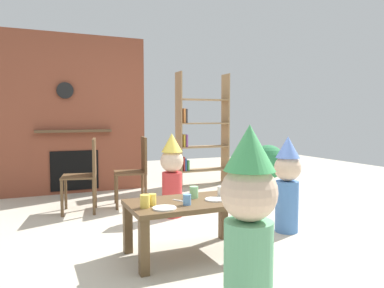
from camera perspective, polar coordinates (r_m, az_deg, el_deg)
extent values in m
plane|color=#BCB29E|center=(3.77, 0.36, -13.75)|extent=(12.00, 12.00, 0.00)
cube|color=brown|center=(5.90, -18.00, 4.40)|extent=(2.20, 0.18, 2.40)
cube|color=black|center=(5.86, -17.72, -3.93)|extent=(0.70, 0.02, 0.60)
cube|color=brown|center=(5.77, -17.81, 1.93)|extent=(1.10, 0.10, 0.04)
cylinder|color=black|center=(5.79, -19.09, 7.85)|extent=(0.24, 0.04, 0.24)
cube|color=#9E7A51|center=(6.10, -2.07, 2.25)|extent=(0.02, 0.28, 1.90)
cube|color=#9E7A51|center=(6.48, 5.19, 2.35)|extent=(0.02, 0.28, 1.90)
cube|color=#9E7A51|center=(6.34, 1.65, -4.03)|extent=(0.86, 0.28, 0.02)
cube|color=#9E7A51|center=(6.30, 1.66, -0.42)|extent=(0.86, 0.28, 0.02)
cube|color=#9E7A51|center=(6.28, 1.67, 3.22)|extent=(0.86, 0.28, 0.02)
cube|color=#9E7A51|center=(6.28, 1.68, 6.87)|extent=(0.86, 0.28, 0.02)
cube|color=#B23333|center=(6.17, -1.53, -3.05)|extent=(0.02, 0.20, 0.24)
cube|color=#3359A5|center=(6.19, -1.26, -3.17)|extent=(0.03, 0.20, 0.21)
cube|color=#3F8C4C|center=(6.21, -0.87, -3.30)|extent=(0.03, 0.20, 0.18)
cube|color=gold|center=(6.14, -1.50, 0.52)|extent=(0.03, 0.20, 0.21)
cube|color=#8C4C99|center=(6.16, -1.08, 0.54)|extent=(0.03, 0.20, 0.21)
cube|color=#D87F3F|center=(6.13, -1.47, 4.40)|extent=(0.04, 0.20, 0.24)
cube|color=#4C4C51|center=(6.14, -1.10, 4.37)|extent=(0.02, 0.20, 0.23)
cube|color=brown|center=(3.13, -0.49, -9.18)|extent=(1.02, 0.58, 0.04)
cube|color=brown|center=(2.82, -7.45, -15.60)|extent=(0.07, 0.07, 0.42)
cube|color=brown|center=(3.19, 9.22, -13.25)|extent=(0.07, 0.07, 0.42)
cube|color=brown|center=(3.27, -9.93, -12.79)|extent=(0.07, 0.07, 0.42)
cube|color=brown|center=(3.60, 4.86, -11.17)|extent=(0.07, 0.07, 0.42)
cylinder|color=#669EE0|center=(2.98, -0.78, -8.62)|extent=(0.07, 0.07, 0.09)
cylinder|color=silver|center=(3.29, 4.64, -7.34)|extent=(0.08, 0.08, 0.09)
cylinder|color=#F2CC4C|center=(2.91, -7.31, -8.79)|extent=(0.08, 0.08, 0.10)
cylinder|color=#F2CC4C|center=(2.98, -6.18, -8.57)|extent=(0.06, 0.06, 0.09)
cylinder|color=#8CD18C|center=(3.22, 0.30, -7.48)|extent=(0.07, 0.07, 0.10)
cylinder|color=white|center=(2.87, -4.30, -9.88)|extent=(0.18, 0.18, 0.01)
cylinder|color=white|center=(3.16, 3.65, -8.56)|extent=(0.18, 0.18, 0.01)
cone|color=#EAC68C|center=(3.16, 7.47, -8.12)|extent=(0.10, 0.10, 0.06)
cube|color=silver|center=(3.12, -1.87, -8.79)|extent=(0.09, 0.14, 0.01)
cylinder|color=#66B27F|center=(2.16, 8.69, -19.42)|extent=(0.27, 0.27, 0.60)
sphere|color=beige|center=(2.02, 8.83, -7.46)|extent=(0.31, 0.31, 0.31)
cone|color=#4CB766|center=(1.98, 8.91, -0.57)|extent=(0.28, 0.28, 0.25)
cylinder|color=#4C7FC6|center=(3.89, 14.47, -9.33)|extent=(0.23, 0.23, 0.52)
sphere|color=beige|center=(3.82, 14.58, -3.60)|extent=(0.27, 0.27, 0.27)
cone|color=#668CE5|center=(3.80, 14.64, -0.48)|extent=(0.24, 0.24, 0.21)
cylinder|color=#D13838|center=(4.33, -3.10, -7.80)|extent=(0.23, 0.23, 0.52)
sphere|color=beige|center=(4.27, -3.12, -2.61)|extent=(0.27, 0.27, 0.27)
cone|color=#F2D14C|center=(4.25, -3.14, 0.21)|extent=(0.24, 0.24, 0.22)
cube|color=brown|center=(4.69, -17.12, -4.82)|extent=(0.47, 0.47, 0.02)
cube|color=brown|center=(4.64, -14.91, -1.93)|extent=(0.11, 0.40, 0.45)
cylinder|color=brown|center=(4.92, -18.99, -7.10)|extent=(0.04, 0.04, 0.43)
cylinder|color=brown|center=(4.57, -19.51, -7.98)|extent=(0.04, 0.04, 0.43)
cylinder|color=brown|center=(4.89, -14.77, -7.07)|extent=(0.04, 0.04, 0.43)
cylinder|color=brown|center=(4.54, -14.96, -7.96)|extent=(0.04, 0.04, 0.43)
cube|color=brown|center=(4.87, -9.59, -4.36)|extent=(0.46, 0.46, 0.02)
cube|color=brown|center=(4.86, -7.44, -1.56)|extent=(0.09, 0.40, 0.45)
cylinder|color=brown|center=(5.07, -11.76, -6.62)|extent=(0.04, 0.04, 0.43)
cylinder|color=brown|center=(4.72, -11.57, -7.44)|extent=(0.04, 0.04, 0.43)
cylinder|color=brown|center=(5.10, -7.69, -6.51)|extent=(0.04, 0.04, 0.43)
cylinder|color=brown|center=(4.75, -7.19, -7.31)|extent=(0.04, 0.04, 0.43)
cylinder|color=#4C5660|center=(5.84, 11.67, -6.10)|extent=(0.20, 0.20, 0.24)
sphere|color=#2A7845|center=(5.79, 11.72, -2.73)|extent=(0.53, 0.53, 0.53)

